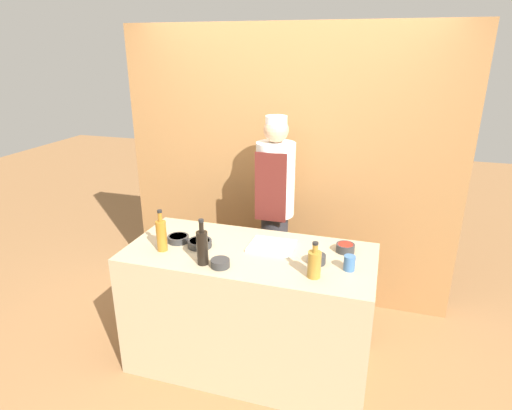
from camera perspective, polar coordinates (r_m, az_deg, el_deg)
The scene contains 14 objects.
ground_plane at distance 3.41m, azimuth -0.81°, elevation -20.00°, with size 14.00×14.00×0.00m, color olive.
cabinet_wall at distance 3.79m, azimuth 4.18°, elevation 4.87°, with size 2.91×0.18×2.40m.
counter at distance 3.14m, azimuth -0.85°, elevation -13.66°, with size 1.68×0.77×0.91m.
sauce_bowl_green at distance 2.99m, azimuth -7.51°, elevation -5.05°, with size 0.17×0.17×0.05m.
sauce_bowl_brown at distance 2.77m, azimuth 8.09°, elevation -7.07°, with size 0.12×0.12×0.06m.
sauce_bowl_red at distance 2.95m, azimuth 11.82°, elevation -5.56°, with size 0.12×0.12×0.06m.
sauce_bowl_orange at distance 3.09m, azimuth -10.29°, elevation -4.38°, with size 0.15×0.15×0.04m.
sauce_bowl_purple at distance 2.71m, azimuth -4.79°, elevation -7.69°, with size 0.12×0.12×0.05m.
cutting_board at distance 2.96m, azimuth 2.12°, elevation -5.49°, with size 0.30×0.25×0.02m.
bottle_vinegar at distance 2.59m, azimuth 7.79°, elevation -7.74°, with size 0.08×0.08×0.23m.
bottle_amber at distance 2.94m, azimuth -12.49°, elevation -3.90°, with size 0.07×0.07×0.29m.
bottle_soy at distance 2.72m, azimuth -7.18°, elevation -5.53°, with size 0.07×0.07×0.31m.
cup_blue at distance 2.72m, azimuth 12.34°, elevation -7.57°, with size 0.07×0.07×0.10m.
chef_center at distance 3.49m, azimuth 2.51°, elevation -0.88°, with size 0.31×0.31×1.72m.
Camera 1 is at (0.80, -2.47, 2.21)m, focal length 30.00 mm.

